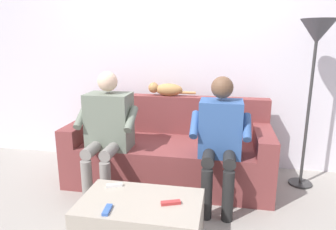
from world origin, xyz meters
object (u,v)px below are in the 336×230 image
(person_right_seated, at_px, (107,126))
(remote_red, at_px, (171,203))
(floor_lamp, at_px, (316,43))
(cat_on_backrest, at_px, (166,89))
(couch, at_px, (169,153))
(remote_blue, at_px, (107,210))
(person_left_seated, at_px, (220,134))
(remote_white, at_px, (114,185))
(coffee_table, at_px, (141,223))

(person_right_seated, bearing_deg, remote_red, 134.82)
(floor_lamp, bearing_deg, remote_red, 47.59)
(person_right_seated, bearing_deg, cat_on_backrest, -122.67)
(remote_red, distance_m, floor_lamp, 2.06)
(couch, distance_m, person_right_seated, 0.77)
(remote_blue, relative_size, floor_lamp, 0.08)
(person_left_seated, bearing_deg, remote_white, 36.53)
(remote_white, height_order, floor_lamp, floor_lamp)
(coffee_table, distance_m, person_right_seated, 1.07)
(person_right_seated, relative_size, cat_on_backrest, 2.22)
(floor_lamp, bearing_deg, person_left_seated, 31.02)
(couch, xyz_separation_m, person_left_seated, (-0.54, 0.39, 0.38))
(remote_red, relative_size, remote_white, 1.11)
(remote_blue, distance_m, floor_lamp, 2.42)
(cat_on_backrest, bearing_deg, coffee_table, 93.92)
(coffee_table, bearing_deg, remote_white, -32.79)
(person_right_seated, height_order, floor_lamp, floor_lamp)
(remote_blue, xyz_separation_m, remote_white, (0.08, -0.35, 0.00))
(person_right_seated, xyz_separation_m, floor_lamp, (-1.95, -0.52, 0.79))
(coffee_table, xyz_separation_m, cat_on_backrest, (0.10, -1.46, 0.77))
(cat_on_backrest, relative_size, remote_white, 4.30)
(coffee_table, distance_m, remote_white, 0.37)
(cat_on_backrest, bearing_deg, remote_red, 102.55)
(person_left_seated, bearing_deg, couch, -35.56)
(person_right_seated, relative_size, floor_lamp, 0.71)
(coffee_table, xyz_separation_m, remote_red, (-0.23, 0.01, 0.20))
(couch, bearing_deg, remote_red, 101.01)
(person_right_seated, bearing_deg, coffee_table, 125.26)
(remote_white, bearing_deg, remote_red, 138.38)
(person_left_seated, distance_m, cat_on_backrest, 0.98)
(couch, height_order, remote_red, couch)
(couch, xyz_separation_m, coffee_table, (0.00, 1.15, -0.12))
(remote_white, distance_m, floor_lamp, 2.28)
(floor_lamp, bearing_deg, coffee_table, 42.45)
(cat_on_backrest, xyz_separation_m, floor_lamp, (-1.50, 0.17, 0.52))
(floor_lamp, bearing_deg, couch, 5.32)
(cat_on_backrest, distance_m, remote_blue, 1.73)
(remote_blue, bearing_deg, coffee_table, -51.84)
(cat_on_backrest, height_order, remote_red, cat_on_backrest)
(remote_white, relative_size, floor_lamp, 0.07)
(couch, relative_size, person_right_seated, 1.74)
(remote_red, height_order, floor_lamp, floor_lamp)
(couch, distance_m, remote_red, 1.18)
(remote_white, bearing_deg, remote_blue, 81.01)
(couch, bearing_deg, person_left_seated, 144.44)
(coffee_table, relative_size, person_left_seated, 0.75)
(couch, relative_size, remote_red, 14.95)
(cat_on_backrest, xyz_separation_m, remote_white, (0.16, 1.29, -0.57))
(person_left_seated, xyz_separation_m, floor_lamp, (-0.86, -0.52, 0.80))
(coffee_table, xyz_separation_m, person_right_seated, (0.54, -0.77, 0.50))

